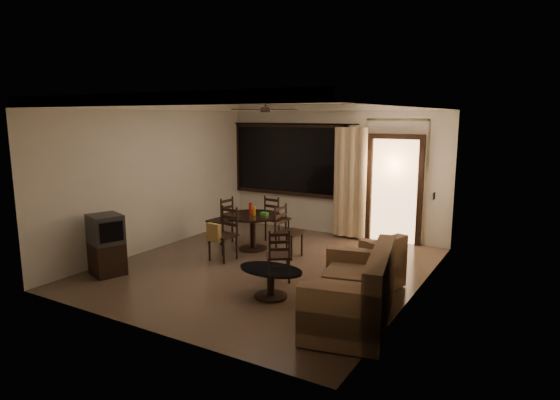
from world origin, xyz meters
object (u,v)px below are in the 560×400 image
Objects in this scene: dining_chair_north at (277,227)px; sofa at (356,295)px; dining_table at (253,222)px; tv_cabinet at (106,245)px; dining_chair_east at (288,242)px; dining_chair_south at (223,243)px; coffee_table at (271,278)px; dining_chair_west at (221,229)px; armchair at (373,267)px; side_chair at (279,265)px.

dining_chair_north is 4.07m from sofa.
tv_cabinet is (-1.23, -2.42, -0.04)m from dining_table.
dining_table is at bearing 89.91° from dining_chair_east.
dining_chair_south is 0.98× the size of coffee_table.
dining_chair_west is 0.98× the size of coffee_table.
tv_cabinet is at bearing -3.86° from dining_chair_west.
dining_table is 1.15× the size of dining_chair_west.
dining_chair_west is 1.00× the size of dining_chair_north.
armchair is at bearing 44.47° from coffee_table.
sofa is at bearing -7.98° from coffee_table.
dining_chair_north is (0.07, 0.78, -0.26)m from dining_table.
dining_chair_west reaches higher than dining_table.
dining_chair_south is 2.78m from armchair.
dining_chair_west reaches higher than side_chair.
dining_chair_east is 1.99m from coffee_table.
dining_chair_north is at bearing 87.00° from tv_cabinet.
tv_cabinet is 4.18m from sofa.
dining_table reaches higher than armchair.
dining_chair_west and dining_chair_east have the same top height.
dining_chair_south is 1.13× the size of side_chair.
dining_table is at bearing 89.87° from dining_chair_south.
dining_chair_south is at bearing 135.70° from dining_chair_east.
sofa is at bearing -65.06° from armchair.
dining_chair_north is 3.10m from coffee_table.
dining_chair_east reaches higher than sofa.
dining_chair_west is at bearing 134.30° from dining_chair_south.
armchair is (-0.23, 1.29, -0.05)m from sofa.
side_chair is (1.26, -2.05, -0.03)m from dining_chair_north.
sofa is (2.93, -2.11, -0.17)m from dining_table.
dining_table is 1.14× the size of armchair.
dining_chair_west is at bearing 174.91° from dining_table.
armchair is at bearing -106.41° from dining_chair_east.
dining_chair_west is at bearing 137.50° from sofa.
side_chair is (1.41, -0.42, -0.06)m from dining_chair_south.
armchair reaches higher than coffee_table.
side_chair is at bearing -152.29° from dining_chair_east.
dining_chair_east is 1.29m from side_chair.
tv_cabinet reaches higher than dining_chair_north.
sofa is at bearing 23.41° from tv_cabinet.
sofa is (2.86, -2.89, 0.09)m from dining_chair_north.
dining_chair_north is at bearing 46.76° from dining_chair_east.
armchair is at bearing 87.64° from sofa.
side_chair is (-0.25, 0.65, -0.03)m from coffee_table.
tv_cabinet is at bearing -116.98° from dining_table.
dining_chair_east is (1.67, -0.15, 0.00)m from dining_chair_west.
dining_table is 1.10× the size of tv_cabinet.
dining_table is 1.15× the size of dining_chair_north.
dining_chair_north is (0.15, 1.64, -0.02)m from dining_chair_south.
dining_table is 0.58× the size of sofa.
dining_chair_south is at bearing 44.30° from dining_chair_west.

